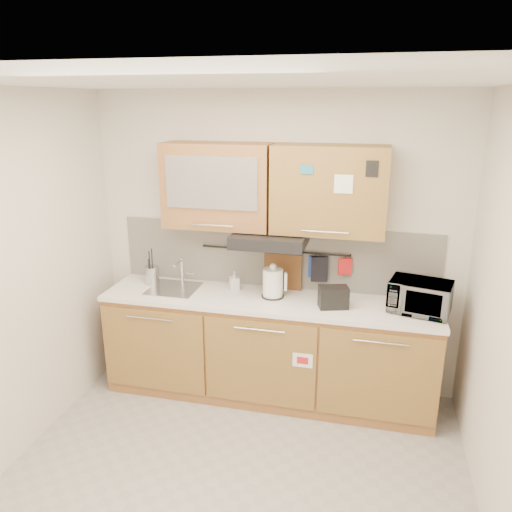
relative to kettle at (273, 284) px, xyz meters
The scene contains 19 objects.
floor 1.61m from the kettle, 91.57° to the right, with size 3.20×3.20×0.00m, color #9E9993.
ceiling 1.99m from the kettle, 91.57° to the right, with size 3.20×3.20×0.00m, color white.
wall_back 0.38m from the kettle, 97.18° to the left, with size 3.20×3.20×0.00m, color silver.
base_cabinet 0.64m from the kettle, 130.61° to the right, with size 2.80×0.64×0.88m.
countertop 0.15m from the kettle, 128.96° to the right, with size 2.82×0.62×0.04m, color white.
backsplash 0.30m from the kettle, 97.52° to the left, with size 2.80×0.02×0.56m, color silver.
upper_cabinets 0.80m from the kettle, 112.97° to the left, with size 1.82×0.37×0.70m.
range_hood 0.38m from the kettle, 151.71° to the left, with size 0.60×0.46×0.10m, color black.
sink 0.89m from the kettle, behind, with size 0.42×0.40×0.26m.
utensil_rail 0.31m from the kettle, 98.81° to the left, with size 0.02×0.02×1.30m, color black.
utensil_crock 1.13m from the kettle, behind, with size 0.14×0.14×0.32m.
kettle is the anchor object (origin of this frame).
toaster 0.53m from the kettle, 12.08° to the right, with size 0.26×0.20×0.17m.
microwave 1.18m from the kettle, ahead, with size 0.46×0.31×0.25m, color #999999.
soap_bottle 0.37m from the kettle, 167.45° to the left, with size 0.08×0.08×0.17m, color #999999.
cutting_board 0.21m from the kettle, 77.30° to the left, with size 0.33×0.02×0.41m, color brown.
oven_mitt 0.40m from the kettle, 31.99° to the left, with size 0.11×0.03×0.19m, color navy.
dark_pouch 0.43m from the kettle, 29.22° to the left, with size 0.14×0.04×0.22m, color black.
pot_holder 0.63m from the kettle, 19.38° to the left, with size 0.12×0.02×0.14m, color red.
Camera 1 is at (0.81, -2.61, 2.51)m, focal length 35.00 mm.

